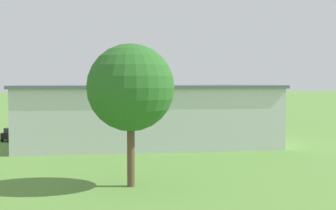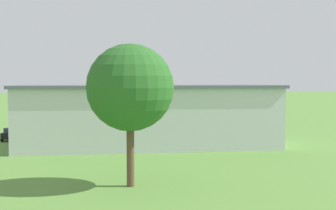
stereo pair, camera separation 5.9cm
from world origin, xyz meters
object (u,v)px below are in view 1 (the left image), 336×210
Objects in this scene: tree_behind_hangar_left at (131,88)px; person_walking_on_apron at (57,127)px; biplane at (175,94)px; person_at_fence_line at (224,125)px; windsock at (236,89)px; hangar at (148,116)px; person_beside_truck at (47,129)px; car_black at (13,133)px; person_watching_takeoff at (208,125)px.

person_walking_on_apron is at bearing -80.05° from tree_behind_hangar_left.
biplane reaches higher than person_at_fence_line.
windsock is at bearing -116.66° from tree_behind_hangar_left.
hangar is 4.57× the size of windsock.
biplane is 5.85× the size of person_walking_on_apron.
tree_behind_hangar_left is at bearing 102.33° from person_beside_truck.
person_walking_on_apron is (10.55, -15.55, -2.69)m from hangar.
car_black is at bearing -68.10° from tree_behind_hangar_left.
person_walking_on_apron is 36.27m from tree_behind_hangar_left.
biplane is 1.45× the size of windsock.
car_black is 48.94m from windsock.
hangar is at bearing 51.33° from person_watching_takeoff.
person_walking_on_apron reaches higher than person_beside_truck.
biplane is 2.23× the size of car_black.
person_at_fence_line is at bearing -134.66° from hangar.
hangar reaches higher than person_beside_truck.
person_at_fence_line is at bearing -118.37° from tree_behind_hangar_left.
windsock is at bearing -148.40° from person_walking_on_apron.
person_beside_truck is 23.25m from person_watching_takeoff.
person_at_fence_line reaches higher than person_walking_on_apron.
person_at_fence_line is 38.67m from tree_behind_hangar_left.
biplane reaches higher than person_walking_on_apron.
person_walking_on_apron is (24.32, -1.61, -0.03)m from person_at_fence_line.
car_black is at bearing 53.40° from person_walking_on_apron.
person_watching_takeoff is 26.32m from windsock.
hangar is at bearing 129.01° from person_beside_truck.
person_at_fence_line is at bearing -169.70° from car_black.
person_beside_truck is at bearing -1.11° from person_watching_takeoff.
tree_behind_hangar_left is at bearing 111.90° from car_black.
person_beside_truck is (24.15, 26.25, -3.90)m from biplane.
windsock is (-10.20, -22.85, 4.88)m from person_at_fence_line.
biplane reaches higher than windsock.
hangar is 3.14× the size of biplane.
person_walking_on_apron is (22.82, 25.35, -3.85)m from biplane.
biplane is at bearing -130.90° from car_black.
person_walking_on_apron reaches higher than person_watching_takeoff.
person_walking_on_apron is 1.05× the size of person_beside_truck.
car_black is 2.77× the size of person_beside_truck.
hangar is at bearing 45.34° from person_at_fence_line.
person_beside_truck is at bearing -50.99° from hangar.
hangar is 2.95× the size of tree_behind_hangar_left.
person_at_fence_line is 0.26× the size of windsock.
tree_behind_hangar_left is 1.55× the size of windsock.
tree_behind_hangar_left is at bearing 74.63° from biplane.
car_black reaches higher than person_beside_truck.
person_watching_takeoff is 0.25× the size of windsock.
person_watching_takeoff is at bearing -128.67° from hangar.
person_watching_takeoff is (-23.24, 0.45, 0.04)m from person_beside_truck.
person_at_fence_line is 2.42m from person_watching_takeoff.
person_walking_on_apron is 21.96m from person_watching_takeoff.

